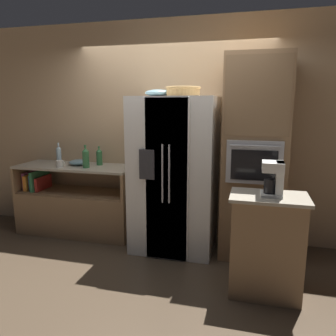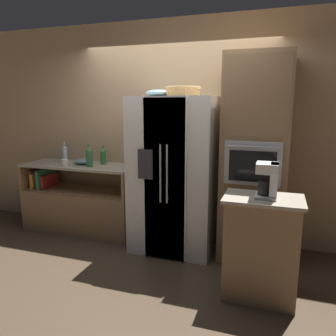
# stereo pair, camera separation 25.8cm
# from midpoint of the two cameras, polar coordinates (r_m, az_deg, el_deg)

# --- Properties ---
(ground_plane) EXTENTS (20.00, 20.00, 0.00)m
(ground_plane) POSITION_cam_midpoint_polar(r_m,az_deg,el_deg) (4.26, 1.33, -13.24)
(ground_plane) COLOR #4C3D2D
(wall_back) EXTENTS (12.00, 0.06, 2.80)m
(wall_back) POSITION_cam_midpoint_polar(r_m,az_deg,el_deg) (4.32, 3.17, 6.39)
(wall_back) COLOR tan
(wall_back) RESTS_ON ground_plane
(counter_left) EXTENTS (1.59, 0.59, 0.94)m
(counter_left) POSITION_cam_midpoint_polar(r_m,az_deg,el_deg) (4.75, -13.36, -6.48)
(counter_left) COLOR #93704C
(counter_left) RESTS_ON ground_plane
(refrigerator) EXTENTS (0.97, 0.84, 1.84)m
(refrigerator) POSITION_cam_midpoint_polar(r_m,az_deg,el_deg) (3.94, 3.13, -1.14)
(refrigerator) COLOR white
(refrigerator) RESTS_ON ground_plane
(wall_oven) EXTENTS (0.70, 0.74, 2.28)m
(wall_oven) POSITION_cam_midpoint_polar(r_m,az_deg,el_deg) (3.83, 16.76, 1.43)
(wall_oven) COLOR #93704C
(wall_oven) RESTS_ON ground_plane
(island_counter) EXTENTS (0.69, 0.46, 0.95)m
(island_counter) POSITION_cam_midpoint_polar(r_m,az_deg,el_deg) (3.20, 18.16, -13.08)
(island_counter) COLOR #93704C
(island_counter) RESTS_ON ground_plane
(wicker_basket) EXTENTS (0.39, 0.39, 0.11)m
(wicker_basket) POSITION_cam_midpoint_polar(r_m,az_deg,el_deg) (3.76, 4.66, 13.25)
(wicker_basket) COLOR tan
(wicker_basket) RESTS_ON refrigerator
(fruit_bowl) EXTENTS (0.30, 0.30, 0.08)m
(fruit_bowl) POSITION_cam_midpoint_polar(r_m,az_deg,el_deg) (3.92, 0.32, 12.94)
(fruit_bowl) COLOR #668C99
(fruit_bowl) RESTS_ON refrigerator
(bottle_tall) EXTENTS (0.09, 0.09, 0.30)m
(bottle_tall) POSITION_cam_midpoint_polar(r_m,az_deg,el_deg) (4.38, -11.92, 1.92)
(bottle_tall) COLOR #33723F
(bottle_tall) RESTS_ON counter_left
(bottle_short) EXTENTS (0.08, 0.08, 0.25)m
(bottle_short) POSITION_cam_midpoint_polar(r_m,az_deg,el_deg) (4.53, -9.63, 2.09)
(bottle_short) COLOR #33723F
(bottle_short) RESTS_ON counter_left
(bottle_wide) EXTENTS (0.07, 0.07, 0.29)m
(bottle_wide) POSITION_cam_midpoint_polar(r_m,az_deg,el_deg) (4.79, -16.09, 2.44)
(bottle_wide) COLOR silver
(bottle_wide) RESTS_ON counter_left
(mug) EXTENTS (0.13, 0.10, 0.09)m
(mug) POSITION_cam_midpoint_polar(r_m,az_deg,el_deg) (4.55, -16.01, 0.93)
(mug) COLOR silver
(mug) RESTS_ON counter_left
(mixing_bowl) EXTENTS (0.25, 0.25, 0.07)m
(mixing_bowl) POSITION_cam_midpoint_polar(r_m,az_deg,el_deg) (4.62, -13.02, 1.16)
(mixing_bowl) COLOR #668C99
(mixing_bowl) RESTS_ON counter_left
(coffee_maker) EXTENTS (0.18, 0.20, 0.31)m
(coffee_maker) POSITION_cam_midpoint_polar(r_m,az_deg,el_deg) (2.99, 19.57, -1.85)
(coffee_maker) COLOR white
(coffee_maker) RESTS_ON island_counter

